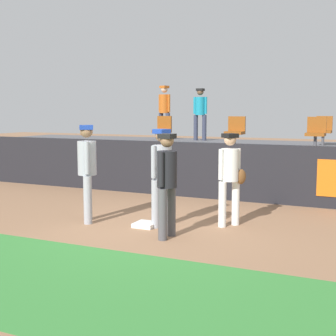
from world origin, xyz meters
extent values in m
plane|color=#936B4C|center=(0.00, 0.00, 0.00)|extent=(60.00, 60.00, 0.00)
cube|color=#388438|center=(0.00, -2.89, 0.00)|extent=(18.00, 2.80, 0.01)
cube|color=white|center=(-0.22, 0.06, 0.04)|extent=(0.40, 0.40, 0.08)
cylinder|color=white|center=(1.26, 0.91, 0.43)|extent=(0.15, 0.15, 0.86)
cylinder|color=white|center=(1.08, 0.66, 0.43)|extent=(0.15, 0.15, 0.86)
cylinder|color=white|center=(1.17, 0.78, 1.16)|extent=(0.46, 0.46, 0.60)
sphere|color=tan|center=(1.17, 0.78, 1.63)|extent=(0.22, 0.22, 0.22)
cube|color=black|center=(1.17, 0.78, 1.71)|extent=(0.33, 0.33, 0.08)
cylinder|color=white|center=(1.29, 0.95, 1.18)|extent=(0.09, 0.09, 0.57)
cylinder|color=white|center=(1.06, 0.62, 1.18)|extent=(0.09, 0.09, 0.57)
ellipsoid|color=brown|center=(1.37, 0.89, 0.94)|extent=(0.21, 0.23, 0.28)
cylinder|color=#9EA3AD|center=(-1.52, 0.08, 0.46)|extent=(0.16, 0.16, 0.93)
cylinder|color=#9EA3AD|center=(-1.33, -0.20, 0.46)|extent=(0.16, 0.16, 0.93)
cylinder|color=#9EA3AD|center=(-1.43, -0.06, 1.26)|extent=(0.50, 0.50, 0.65)
sphere|color=#8C6647|center=(-1.43, -0.06, 1.77)|extent=(0.24, 0.24, 0.24)
cube|color=#193899|center=(-1.43, -0.06, 1.85)|extent=(0.35, 0.35, 0.09)
cylinder|color=#9EA3AD|center=(-1.55, 0.12, 1.28)|extent=(0.10, 0.10, 0.61)
cylinder|color=#9EA3AD|center=(-1.31, -0.24, 1.28)|extent=(0.10, 0.10, 0.61)
cylinder|color=#9EA3AD|center=(0.09, 0.38, 0.45)|extent=(0.15, 0.15, 0.90)
cylinder|color=#9EA3AD|center=(-0.02, 0.08, 0.45)|extent=(0.15, 0.15, 0.90)
cylinder|color=#9EA3AD|center=(0.03, 0.23, 1.21)|extent=(0.44, 0.44, 0.63)
sphere|color=#8C6647|center=(0.03, 0.23, 1.71)|extent=(0.23, 0.23, 0.23)
cube|color=#193899|center=(0.03, 0.23, 1.79)|extent=(0.31, 0.31, 0.08)
cylinder|color=#9EA3AD|center=(0.10, 0.43, 1.23)|extent=(0.09, 0.09, 0.59)
cylinder|color=#9EA3AD|center=(-0.03, 0.03, 1.23)|extent=(0.09, 0.09, 0.59)
cylinder|color=#4C4C51|center=(0.48, -0.31, 0.44)|extent=(0.15, 0.15, 0.88)
cylinder|color=#4C4C51|center=(0.46, -0.63, 0.44)|extent=(0.15, 0.15, 0.88)
cylinder|color=black|center=(0.47, -0.47, 1.18)|extent=(0.36, 0.36, 0.62)
sphere|color=#8C6647|center=(0.47, -0.47, 1.67)|extent=(0.23, 0.23, 0.23)
cube|color=black|center=(0.47, -0.47, 1.74)|extent=(0.25, 0.25, 0.08)
cylinder|color=black|center=(0.48, -0.27, 1.20)|extent=(0.09, 0.09, 0.58)
cylinder|color=black|center=(0.46, -0.68, 1.20)|extent=(0.09, 0.09, 0.58)
cube|color=black|center=(0.00, 3.33, 0.69)|extent=(18.00, 0.24, 1.37)
cube|color=#59595E|center=(0.00, 5.90, 0.59)|extent=(18.00, 4.80, 1.17)
cylinder|color=#4C4C51|center=(2.16, 6.50, 1.37)|extent=(0.08, 0.08, 0.40)
cube|color=#8C4714|center=(2.16, 6.50, 1.57)|extent=(0.45, 0.44, 0.08)
cube|color=#8C4714|center=(2.16, 6.69, 1.81)|extent=(0.45, 0.06, 0.40)
cylinder|color=#4C4C51|center=(2.19, 4.70, 1.37)|extent=(0.08, 0.08, 0.40)
cube|color=#8C4714|center=(2.19, 4.70, 1.57)|extent=(0.47, 0.44, 0.08)
cube|color=#8C4714|center=(2.19, 4.89, 1.81)|extent=(0.47, 0.06, 0.40)
cylinder|color=#4C4C51|center=(-2.11, 4.70, 1.37)|extent=(0.08, 0.08, 0.40)
cube|color=#8C4714|center=(-2.11, 4.70, 1.57)|extent=(0.44, 0.44, 0.08)
cube|color=#8C4714|center=(-2.11, 4.89, 1.81)|extent=(0.44, 0.06, 0.40)
cylinder|color=#4C4C51|center=(0.08, 4.70, 1.37)|extent=(0.08, 0.08, 0.40)
cube|color=#8C4714|center=(0.08, 4.70, 1.57)|extent=(0.48, 0.44, 0.08)
cube|color=#8C4714|center=(0.08, 4.89, 1.81)|extent=(0.48, 0.06, 0.40)
cylinder|color=#33384C|center=(-3.11, 7.29, 1.63)|extent=(0.16, 0.16, 0.91)
cylinder|color=#33384C|center=(-3.42, 7.40, 1.63)|extent=(0.16, 0.16, 0.91)
cylinder|color=#BF5919|center=(-3.27, 7.35, 2.41)|extent=(0.45, 0.45, 0.64)
sphere|color=beige|center=(-3.27, 7.35, 2.91)|extent=(0.24, 0.24, 0.24)
cube|color=#BF5919|center=(-3.27, 7.35, 2.99)|extent=(0.32, 0.32, 0.08)
cylinder|color=#BF5919|center=(-3.06, 7.28, 2.43)|extent=(0.09, 0.09, 0.60)
cylinder|color=#BF5919|center=(-3.47, 7.41, 2.43)|extent=(0.09, 0.09, 0.60)
cylinder|color=#33384C|center=(-1.74, 7.26, 1.60)|extent=(0.15, 0.15, 0.85)
cylinder|color=#33384C|center=(-2.05, 7.26, 1.60)|extent=(0.15, 0.15, 0.85)
cylinder|color=teal|center=(-1.90, 7.26, 2.32)|extent=(0.33, 0.33, 0.60)
sphere|color=brown|center=(-1.90, 7.26, 2.79)|extent=(0.22, 0.22, 0.22)
cube|color=black|center=(-1.90, 7.26, 2.86)|extent=(0.24, 0.24, 0.08)
cylinder|color=teal|center=(-1.70, 7.26, 2.34)|extent=(0.09, 0.09, 0.56)
cylinder|color=teal|center=(-2.10, 7.26, 2.34)|extent=(0.09, 0.09, 0.56)
camera|label=1|loc=(3.77, -7.58, 2.16)|focal=50.20mm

